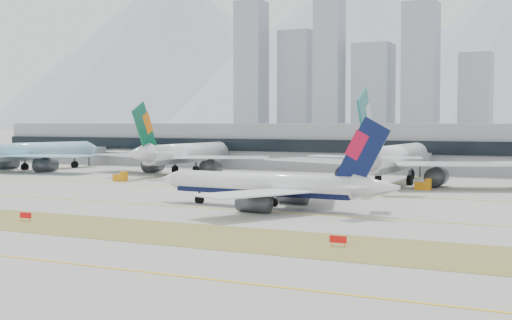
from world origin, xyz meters
The scene contains 11 objects.
ground centered at (0.00, 0.00, 0.00)m, with size 3000.00×3000.00×0.00m, color #9D9A93.
taxiing_airliner centered at (15.98, 0.16, 3.98)m, with size 49.16×42.65×16.51m.
widebody_korean centered at (-95.71, 56.27, 5.64)m, with size 58.62×58.08×21.22m.
widebody_eva centered at (-44.89, 67.77, 5.67)m, with size 59.88×58.46×21.34m.
widebody_cathay centered at (22.50, 56.86, 6.16)m, with size 65.04×63.43×23.18m.
terminal centered at (0.00, 114.84, 7.50)m, with size 280.00×43.10×15.00m.
hold_sign_left centered at (-10.86, -32.00, 0.88)m, with size 2.20×0.15×1.35m.
hold_sign_right centered at (40.39, -32.00, 0.88)m, with size 2.20×0.15×1.35m.
gse_c centered at (32.52, 46.72, 1.05)m, with size 3.55×2.00×2.60m.
gse_b centered at (-43.95, 35.69, 1.05)m, with size 3.55×2.00×2.60m.
city_skyline centered at (-106.76, 453.42, 49.80)m, with size 342.00×49.80×140.00m.
Camera 1 is at (70.06, -114.43, 15.25)m, focal length 50.00 mm.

